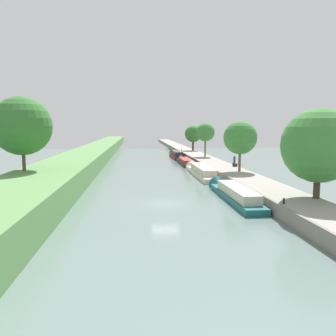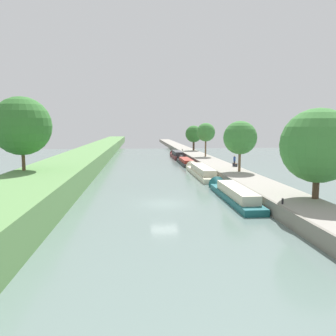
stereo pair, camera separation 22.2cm
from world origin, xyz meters
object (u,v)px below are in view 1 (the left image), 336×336
Objects in this scene: narrowboat_cream at (200,171)px; park_bench at (235,164)px; person_walking at (234,161)px; mooring_bollard_near at (284,201)px; narrowboat_maroon at (176,155)px; narrowboat_black at (185,161)px; mooring_bollard_far at (182,150)px; narrowboat_teal at (233,193)px.

park_bench is at bearing 8.01° from narrowboat_cream.
mooring_bollard_near is at bearing -97.96° from person_walking.
narrowboat_maroon is (-0.18, 28.43, 0.05)m from narrowboat_cream.
narrowboat_cream is 15.64m from narrowboat_black.
narrowboat_maroon is 52.45m from mooring_bollard_near.
narrowboat_black is 18.49m from mooring_bollard_far.
narrowboat_teal is 9.09× the size of park_bench.
narrowboat_black is at bearing 90.35° from narrowboat_cream.
narrowboat_cream is 1.24× the size of narrowboat_black.
narrowboat_maroon reaches higher than mooring_bollard_near.
park_bench is at bearing 81.80° from mooring_bollard_near.
narrowboat_black is 15.90m from park_bench.
mooring_bollard_near is 24.99m from park_bench.
narrowboat_maroon is 5.97m from mooring_bollard_far.
person_walking is (5.50, -27.71, 1.40)m from narrowboat_maroon.
narrowboat_maroon is 28.28m from person_walking.
narrowboat_teal is at bearing -89.64° from narrowboat_black.
mooring_bollard_near and mooring_bollard_far have the same top height.
person_walking is 24.95m from mooring_bollard_near.
mooring_bollard_near is 0.30× the size of park_bench.
park_bench is at bearing -83.88° from mooring_bollard_far.
narrowboat_maroon is (-0.09, 12.79, 0.21)m from narrowboat_black.
person_walking is at bearing -159.93° from park_bench.
narrowboat_maroon is at bearing 90.39° from narrowboat_black.
narrowboat_cream is 1.23× the size of narrowboat_maroon.
narrowboat_maroon is 8.61× the size of park_bench.
narrowboat_teal is 18.00m from person_walking.
narrowboat_teal is 44.88m from narrowboat_maroon.
narrowboat_teal is 8.21× the size of person_walking.
narrowboat_cream is 5.55m from person_walking.
mooring_bollard_far is (1.86, 34.00, 0.80)m from narrowboat_cream.
person_walking reaches higher than mooring_bollard_far.
narrowboat_maroon is at bearing 101.45° from park_bench.
person_walking is (5.31, 0.72, 1.45)m from narrowboat_cream.
mooring_bollard_near is (1.95, -39.62, 0.96)m from narrowboat_black.
park_bench reaches higher than narrowboat_maroon.
mooring_bollard_near is (2.04, -52.41, 0.75)m from narrowboat_maroon.
narrowboat_black is 12.80m from narrowboat_maroon.
narrowboat_teal is at bearing -106.87° from person_walking.
narrowboat_cream is 28.43m from narrowboat_maroon.
narrowboat_black is 28.49× the size of mooring_bollard_near.
narrowboat_black is at bearing 110.36° from park_bench.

